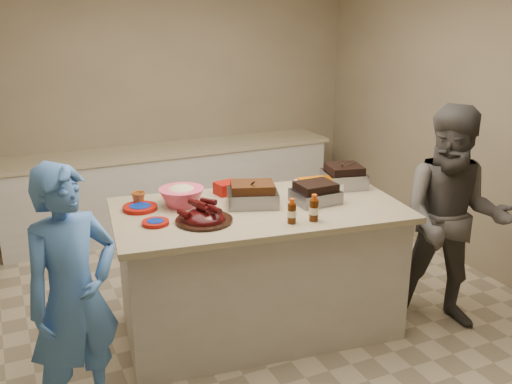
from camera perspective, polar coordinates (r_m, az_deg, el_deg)
name	(u,v)px	position (r m, az deg, el deg)	size (l,w,h in m)	color
room	(255,320)	(4.56, -0.12, -12.71)	(4.50, 5.00, 2.70)	gray
back_counter	(171,188)	(6.28, -8.53, 0.38)	(3.60, 0.64, 0.90)	beige
island	(259,327)	(4.48, 0.28, -13.32)	(2.05, 1.08, 0.97)	beige
rib_platter	(204,222)	(3.81, -5.21, -2.98)	(0.38, 0.38, 0.15)	#40090A
pulled_pork_tray	(253,205)	(4.11, -0.35, -1.33)	(0.36, 0.27, 0.11)	#47230F
brisket_tray	(315,202)	(4.19, 5.94, -1.05)	(0.31, 0.26, 0.09)	black
roasting_pan	(343,187)	(4.58, 8.74, 0.54)	(0.30, 0.30, 0.12)	gray
coleslaw_bowl	(182,206)	(4.13, -7.40, -1.36)	(0.32, 0.32, 0.22)	#EC496B
sausage_plate	(248,192)	(4.39, -0.80, -0.02)	(0.30, 0.30, 0.05)	silver
mac_cheese_dish	(320,190)	(4.48, 6.39, 0.21)	(0.34, 0.25, 0.09)	#D36B02
bbq_bottle_a	(292,223)	(3.78, 3.58, -3.12)	(0.06, 0.06, 0.17)	#3D1905
bbq_bottle_b	(314,221)	(3.83, 5.78, -2.88)	(0.06, 0.06, 0.18)	#3D1905
mustard_bottle	(244,202)	(4.18, -1.25, -0.99)	(0.04, 0.04, 0.12)	yellow
sauce_bowl	(247,198)	(4.25, -0.92, -0.65)	(0.14, 0.04, 0.14)	silver
plate_stack_large	(140,210)	(4.10, -11.50, -1.75)	(0.24, 0.24, 0.03)	maroon
plate_stack_small	(156,225)	(3.81, -10.01, -3.22)	(0.18, 0.18, 0.02)	maroon
plastic_cup	(139,204)	(4.21, -11.62, -1.23)	(0.10, 0.09, 0.10)	#AC5D21
basket_stack	(228,194)	(4.37, -2.84, -0.16)	(0.19, 0.14, 0.09)	maroon
guest_gray	(441,321)	(4.77, 18.01, -12.21)	(0.82, 1.69, 0.64)	#524F4A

